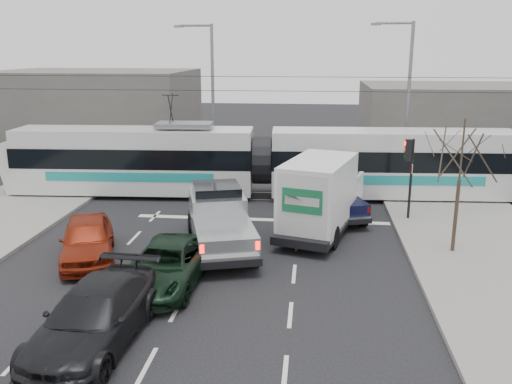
# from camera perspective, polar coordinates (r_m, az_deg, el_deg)

# --- Properties ---
(ground) EXTENTS (120.00, 120.00, 0.00)m
(ground) POSITION_cam_1_polar(r_m,az_deg,el_deg) (19.13, -1.12, -8.40)
(ground) COLOR black
(ground) RESTS_ON ground
(rails) EXTENTS (60.00, 1.60, 0.03)m
(rails) POSITION_cam_1_polar(r_m,az_deg,el_deg) (28.54, 1.36, -0.47)
(rails) COLOR #33302D
(rails) RESTS_ON ground
(building_left) EXTENTS (14.00, 10.00, 6.00)m
(building_left) POSITION_cam_1_polar(r_m,az_deg,el_deg) (42.88, -16.41, 8.17)
(building_left) COLOR #66615C
(building_left) RESTS_ON ground
(building_right) EXTENTS (12.00, 10.00, 5.00)m
(building_right) POSITION_cam_1_polar(r_m,az_deg,el_deg) (42.88, 19.32, 7.26)
(building_right) COLOR #66615C
(building_right) RESTS_ON ground
(bare_tree) EXTENTS (2.40, 2.40, 5.00)m
(bare_tree) POSITION_cam_1_polar(r_m,az_deg,el_deg) (21.00, 20.83, 3.57)
(bare_tree) COLOR #47382B
(bare_tree) RESTS_ON ground
(traffic_signal) EXTENTS (0.44, 0.44, 3.60)m
(traffic_signal) POSITION_cam_1_polar(r_m,az_deg,el_deg) (24.79, 15.82, 3.10)
(traffic_signal) COLOR black
(traffic_signal) RESTS_ON ground
(street_lamp_near) EXTENTS (2.38, 0.25, 9.00)m
(street_lamp_near) POSITION_cam_1_polar(r_m,az_deg,el_deg) (31.94, 15.43, 9.95)
(street_lamp_near) COLOR slate
(street_lamp_near) RESTS_ON ground
(street_lamp_far) EXTENTS (2.38, 0.25, 9.00)m
(street_lamp_far) POSITION_cam_1_polar(r_m,az_deg,el_deg) (34.13, -4.89, 10.71)
(street_lamp_far) COLOR slate
(street_lamp_far) RESTS_ON ground
(catenary) EXTENTS (60.00, 0.20, 7.00)m
(catenary) POSITION_cam_1_polar(r_m,az_deg,el_deg) (27.77, 1.41, 7.25)
(catenary) COLOR black
(catenary) RESTS_ON ground
(tram) EXTENTS (25.89, 3.98, 5.26)m
(tram) POSITION_cam_1_polar(r_m,az_deg,el_deg) (28.19, 0.55, 3.22)
(tram) COLOR silver
(tram) RESTS_ON ground
(silver_pickup) EXTENTS (3.79, 6.60, 2.27)m
(silver_pickup) POSITION_cam_1_polar(r_m,az_deg,el_deg) (21.30, -3.91, -2.73)
(silver_pickup) COLOR black
(silver_pickup) RESTS_ON ground
(box_truck) EXTENTS (3.96, 6.85, 3.24)m
(box_truck) POSITION_cam_1_polar(r_m,az_deg,el_deg) (22.77, 6.95, -0.40)
(box_truck) COLOR black
(box_truck) RESTS_ON ground
(navy_pickup) EXTENTS (2.97, 4.85, 1.92)m
(navy_pickup) POSITION_cam_1_polar(r_m,az_deg,el_deg) (25.27, 8.14, -0.44)
(navy_pickup) COLOR black
(navy_pickup) RESTS_ON ground
(green_car) EXTENTS (2.68, 5.18, 1.40)m
(green_car) POSITION_cam_1_polar(r_m,az_deg,el_deg) (18.13, -9.42, -7.57)
(green_car) COLOR black
(green_car) RESTS_ON ground
(red_car) EXTENTS (3.40, 4.99, 1.58)m
(red_car) POSITION_cam_1_polar(r_m,az_deg,el_deg) (20.86, -17.32, -4.76)
(red_car) COLOR maroon
(red_car) RESTS_ON ground
(dark_car) EXTENTS (2.49, 5.52, 1.57)m
(dark_car) POSITION_cam_1_polar(r_m,az_deg,el_deg) (15.08, -16.63, -12.47)
(dark_car) COLOR black
(dark_car) RESTS_ON ground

